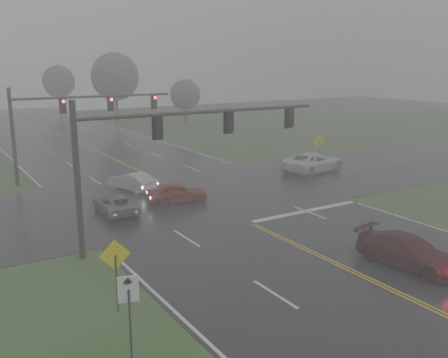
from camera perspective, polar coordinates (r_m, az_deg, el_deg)
main_road at (r=34.90m, az=-2.35°, el=-2.58°), size 18.00×160.00×0.02m
cross_street at (r=36.59m, az=-3.90°, el=-1.85°), size 120.00×14.00×0.02m
stop_bar at (r=33.03m, az=9.34°, el=-3.68°), size 8.50×0.50×0.01m
sedan_maroon at (r=25.77m, az=20.19°, el=-9.33°), size 2.76×5.34×1.48m
sedan_red at (r=34.73m, az=-5.36°, el=-2.71°), size 4.42×2.69×1.41m
sedan_silver at (r=38.47m, az=-10.40°, el=-1.29°), size 2.74×4.40×1.37m
car_grey at (r=32.93m, az=-12.27°, el=-3.87°), size 2.26×4.51×1.23m
pickup_white at (r=44.85m, az=10.13°, el=0.81°), size 6.64×4.01×1.72m
signal_gantry_near at (r=26.15m, az=-7.08°, el=4.31°), size 14.59×0.34×7.82m
signal_gantry_far at (r=42.34m, az=-17.63°, el=7.00°), size 13.35×0.39×7.62m
sign_diamond_west at (r=19.86m, az=-12.29°, el=-9.42°), size 1.23×0.18×2.95m
sign_arrow_white at (r=16.58m, az=-10.81°, el=-13.71°), size 0.66×0.21×3.00m
sign_diamond_east at (r=46.99m, az=10.79°, el=3.81°), size 1.21×0.22×2.93m
tree_ne_a at (r=81.26m, az=-12.35°, el=11.36°), size 7.43×7.43×10.91m
tree_e_near at (r=77.64m, az=-4.45°, el=9.56°), size 4.67×4.67×6.86m
tree_n_far at (r=100.24m, az=-18.37°, el=10.53°), size 6.00×6.00×8.82m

